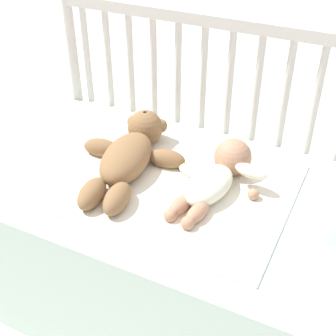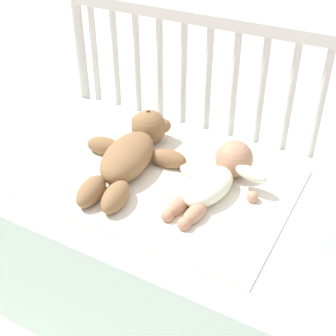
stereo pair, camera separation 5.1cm
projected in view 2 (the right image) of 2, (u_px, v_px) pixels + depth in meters
name	position (u px, v px, depth m)	size (l,w,h in m)	color
ground_plane	(168.00, 300.00, 1.60)	(12.00, 12.00, 0.00)	silver
crib_mattress	(167.00, 249.00, 1.46)	(1.14, 0.65, 0.49)	silver
crib_rail	(220.00, 98.00, 1.49)	(1.14, 0.04, 0.88)	beige
blanket	(160.00, 180.00, 1.34)	(0.73, 0.52, 0.01)	silver
teddy_bear	(131.00, 153.00, 1.37)	(0.33, 0.45, 0.11)	olive
baby	(217.00, 177.00, 1.28)	(0.26, 0.35, 0.11)	#EAEACC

